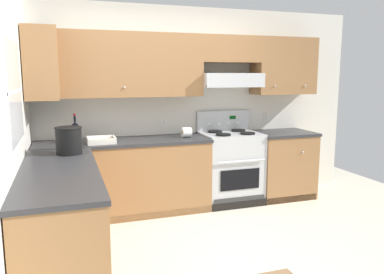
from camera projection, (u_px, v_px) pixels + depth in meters
The scene contains 10 objects.
ground_plane at pixel (199, 250), 3.73m from camera, with size 7.04×7.04×0.00m, color beige.
wall_back at pixel (189, 91), 5.05m from camera, with size 4.68×0.57×2.55m.
wall_left at pixel (13, 116), 3.23m from camera, with size 0.47×4.00×2.55m.
counter_back_run at pixel (173, 174), 4.85m from camera, with size 3.60×0.65×0.91m.
counter_left_run at pixel (62, 222), 3.26m from camera, with size 0.63×1.91×0.91m.
stove at pixel (230, 167), 5.10m from camera, with size 0.76×0.62×1.20m.
wine_bottle at pixel (75, 131), 4.41m from camera, with size 0.08×0.08×0.34m.
bowl at pixel (101, 141), 4.41m from camera, with size 0.31×0.27×0.07m.
bucket at pixel (69, 140), 3.78m from camera, with size 0.26×0.26×0.27m.
paper_towel_roll at pixel (186, 132), 4.81m from camera, with size 0.12×0.12×0.12m.
Camera 1 is at (-1.18, -3.30, 1.69)m, focal length 35.97 mm.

